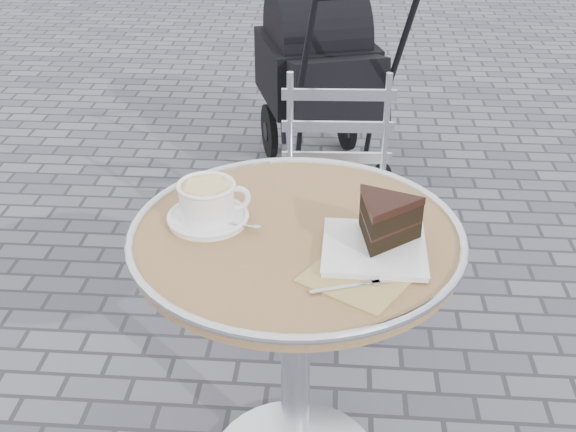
# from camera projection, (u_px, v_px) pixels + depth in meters

# --- Properties ---
(cafe_table) EXTENTS (0.72, 0.72, 0.74)m
(cafe_table) POSITION_uv_depth(u_px,v_px,m) (296.00, 295.00, 1.61)
(cafe_table) COLOR silver
(cafe_table) RESTS_ON ground
(cappuccino_set) EXTENTS (0.20, 0.17, 0.09)m
(cappuccino_set) POSITION_uv_depth(u_px,v_px,m) (208.00, 205.00, 1.55)
(cappuccino_set) COLOR white
(cappuccino_set) RESTS_ON cafe_table
(cake_plate_set) EXTENTS (0.27, 0.33, 0.11)m
(cake_plate_set) POSITION_uv_depth(u_px,v_px,m) (382.00, 227.00, 1.45)
(cake_plate_set) COLOR tan
(cake_plate_set) RESTS_ON cafe_table
(bistro_chair) EXTENTS (0.38, 0.38, 0.80)m
(bistro_chair) POSITION_uv_depth(u_px,v_px,m) (337.00, 171.00, 2.30)
(bistro_chair) COLOR silver
(bistro_chair) RESTS_ON ground
(baby_stroller) EXTENTS (0.67, 1.00, 0.96)m
(baby_stroller) POSITION_uv_depth(u_px,v_px,m) (322.00, 83.00, 3.19)
(baby_stroller) COLOR black
(baby_stroller) RESTS_ON ground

